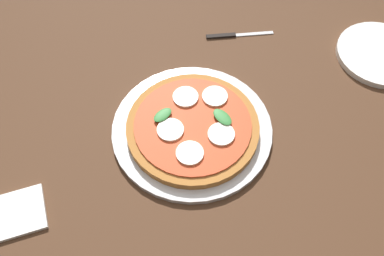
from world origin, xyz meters
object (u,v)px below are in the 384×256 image
knife (231,35)px  napkin (9,216)px  pizza (193,127)px  serving_tray (192,129)px  plate_white (380,54)px  dining_table (183,143)px

knife → napkin: bearing=37.8°
pizza → serving_tray: bearing=-82.1°
napkin → knife: napkin is taller
serving_tray → plate_white: (-0.47, -0.13, 0.00)m
dining_table → knife: knife is taller
serving_tray → plate_white: bearing=-164.0°
napkin → plate_white: bearing=-162.3°
dining_table → serving_tray: bearing=115.6°
plate_white → napkin: size_ratio=1.56×
dining_table → pizza: bearing=113.2°
serving_tray → knife: (-0.14, -0.26, -0.00)m
serving_tray → napkin: bearing=19.9°
pizza → napkin: (0.36, 0.12, -0.02)m
pizza → plate_white: pizza is taller
plate_white → napkin: 0.87m
pizza → plate_white: size_ratio=1.33×
dining_table → pizza: size_ratio=4.67×
napkin → serving_tray: bearing=-160.1°
plate_white → napkin: bearing=17.7°
dining_table → serving_tray: serving_tray is taller
knife → serving_tray: bearing=61.4°
dining_table → pizza: pizza is taller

